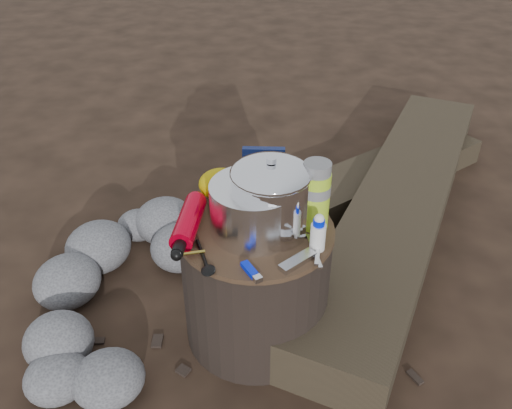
# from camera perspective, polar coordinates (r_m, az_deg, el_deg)

# --- Properties ---
(ground) EXTENTS (60.00, 60.00, 0.00)m
(ground) POSITION_cam_1_polar(r_m,az_deg,el_deg) (1.76, -0.00, -13.09)
(ground) COLOR black
(ground) RESTS_ON ground
(stump) EXTENTS (0.43, 0.43, 0.40)m
(stump) POSITION_cam_1_polar(r_m,az_deg,el_deg) (1.62, -0.00, -8.24)
(stump) COLOR black
(stump) RESTS_ON ground
(rock_ring) EXTENTS (0.39, 0.85, 0.17)m
(rock_ring) POSITION_cam_1_polar(r_m,az_deg,el_deg) (1.86, -14.11, -7.84)
(rock_ring) COLOR #57575C
(rock_ring) RESTS_ON ground
(log_main) EXTENTS (0.96, 1.93, 0.16)m
(log_main) POSITION_cam_1_polar(r_m,az_deg,el_deg) (2.25, 15.17, 0.05)
(log_main) COLOR #31281C
(log_main) RESTS_ON ground
(log_small) EXTENTS (1.18, 1.06, 0.11)m
(log_small) POSITION_cam_1_polar(r_m,az_deg,el_deg) (2.40, 11.16, 2.20)
(log_small) COLOR #31281C
(log_small) RESTS_ON ground
(foil_windscreen) EXTENTS (0.24, 0.24, 0.15)m
(foil_windscreen) POSITION_cam_1_polar(r_m,az_deg,el_deg) (1.45, -0.23, -0.42)
(foil_windscreen) COLOR white
(foil_windscreen) RESTS_ON stump
(camping_pot) EXTENTS (0.21, 0.21, 0.21)m
(camping_pot) POSITION_cam_1_polar(r_m,az_deg,el_deg) (1.43, 1.57, 0.82)
(camping_pot) COLOR silver
(camping_pot) RESTS_ON stump
(fuel_bottle) EXTENTS (0.07, 0.26, 0.06)m
(fuel_bottle) POSITION_cam_1_polar(r_m,az_deg,el_deg) (1.48, -7.17, -1.84)
(fuel_bottle) COLOR #B50018
(fuel_bottle) RESTS_ON stump
(thermos) EXTENTS (0.08, 0.08, 0.20)m
(thermos) POSITION_cam_1_polar(r_m,az_deg,el_deg) (1.46, 6.33, 0.95)
(thermos) COLOR #A4CF26
(thermos) RESTS_ON stump
(travel_mug) EXTENTS (0.08, 0.08, 0.11)m
(travel_mug) POSITION_cam_1_polar(r_m,az_deg,el_deg) (1.59, 4.24, 2.21)
(travel_mug) COLOR black
(travel_mug) RESTS_ON stump
(stuff_sack) EXTENTS (0.14, 0.11, 0.10)m
(stuff_sack) POSITION_cam_1_polar(r_m,az_deg,el_deg) (1.60, -3.64, 2.13)
(stuff_sack) COLOR #BFA104
(stuff_sack) RESTS_ON stump
(food_pouch) EXTENTS (0.13, 0.03, 0.16)m
(food_pouch) POSITION_cam_1_polar(r_m,az_deg,el_deg) (1.59, 0.80, 3.33)
(food_pouch) COLOR navy
(food_pouch) RESTS_ON stump
(lighter) EXTENTS (0.06, 0.08, 0.01)m
(lighter) POSITION_cam_1_polar(r_m,az_deg,el_deg) (1.35, -0.66, -6.91)
(lighter) COLOR #0118DD
(lighter) RESTS_ON stump
(multitool) EXTENTS (0.10, 0.10, 0.02)m
(multitool) POSITION_cam_1_polar(r_m,az_deg,el_deg) (1.38, 4.42, -6.00)
(multitool) COLOR silver
(multitool) RESTS_ON stump
(pot_grabber) EXTENTS (0.05, 0.14, 0.01)m
(pot_grabber) POSITION_cam_1_polar(r_m,az_deg,el_deg) (1.42, 6.18, -4.81)
(pot_grabber) COLOR silver
(pot_grabber) RESTS_ON stump
(spork) EXTENTS (0.08, 0.14, 0.01)m
(spork) POSITION_cam_1_polar(r_m,az_deg,el_deg) (1.40, -5.71, -5.26)
(spork) COLOR black
(spork) RESTS_ON stump
(squeeze_bottle) EXTENTS (0.04, 0.04, 0.10)m
(squeeze_bottle) POSITION_cam_1_polar(r_m,az_deg,el_deg) (1.40, 6.60, -3.11)
(squeeze_bottle) COLOR white
(squeeze_bottle) RESTS_ON stump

